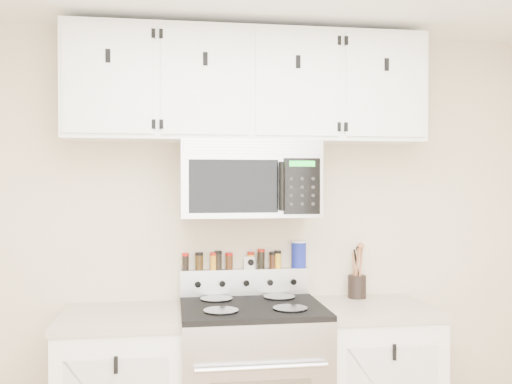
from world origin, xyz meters
TOP-DOWN VIEW (x-y plane):
  - back_wall at (0.00, 1.75)m, footprint 3.50×0.01m
  - microwave at (0.00, 1.55)m, footprint 0.76×0.44m
  - upper_cabinets at (-0.00, 1.58)m, footprint 2.00×0.35m
  - utensil_crock at (0.67, 1.65)m, footprint 0.11×0.11m
  - kitchen_timer at (0.03, 1.71)m, footprint 0.08×0.07m
  - salt_canister at (0.32, 1.71)m, footprint 0.09×0.09m
  - spice_jar_0 at (-0.35, 1.71)m, footprint 0.04×0.04m
  - spice_jar_1 at (-0.27, 1.71)m, footprint 0.05×0.05m
  - spice_jar_2 at (-0.19, 1.71)m, footprint 0.04×0.04m
  - spice_jar_3 at (-0.16, 1.71)m, footprint 0.04×0.04m
  - spice_jar_4 at (-0.09, 1.71)m, footprint 0.04×0.04m
  - spice_jar_5 at (0.03, 1.71)m, footprint 0.04×0.04m
  - spice_jar_6 at (0.10, 1.71)m, footprint 0.04×0.04m
  - spice_jar_7 at (0.16, 1.71)m, footprint 0.04×0.04m
  - spice_jar_8 at (0.19, 1.71)m, footprint 0.04×0.04m

SIDE VIEW (x-z plane):
  - utensil_crock at x=0.67m, z-range 0.84..1.16m
  - kitchen_timer at x=0.03m, z-range 1.10..1.17m
  - spice_jar_4 at x=-0.09m, z-range 1.10..1.20m
  - spice_jar_7 at x=0.16m, z-range 1.10..1.20m
  - spice_jar_5 at x=0.03m, z-range 1.10..1.20m
  - spice_jar_2 at x=-0.19m, z-range 1.10..1.20m
  - spice_jar_0 at x=-0.35m, z-range 1.10..1.20m
  - spice_jar_1 at x=-0.27m, z-range 1.10..1.20m
  - spice_jar_8 at x=0.19m, z-range 1.10..1.21m
  - spice_jar_3 at x=-0.16m, z-range 1.10..1.21m
  - spice_jar_6 at x=0.10m, z-range 1.10..1.22m
  - salt_canister at x=0.32m, z-range 1.10..1.26m
  - back_wall at x=0.00m, z-range 0.00..2.50m
  - microwave at x=0.00m, z-range 1.42..1.84m
  - upper_cabinets at x=0.00m, z-range 1.84..2.46m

